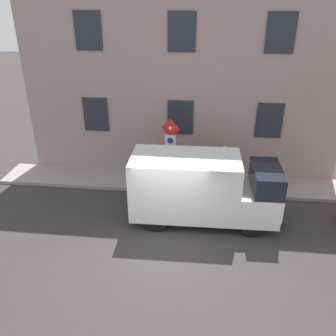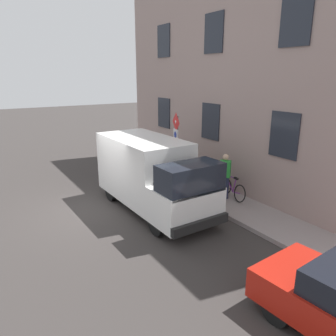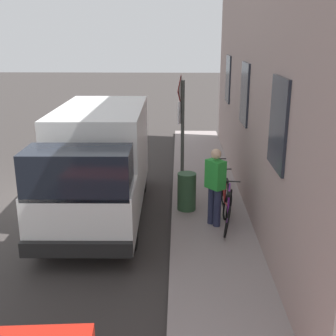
{
  "view_description": "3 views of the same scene",
  "coord_description": "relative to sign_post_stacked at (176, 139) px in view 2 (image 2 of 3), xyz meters",
  "views": [
    {
      "loc": [
        -9.49,
        -1.11,
        7.61
      ],
      "look_at": [
        2.75,
        0.27,
        1.5
      ],
      "focal_mm": 38.18,
      "sensor_mm": 36.0,
      "label": 1
    },
    {
      "loc": [
        -3.57,
        -10.4,
        4.66
      ],
      "look_at": [
        3.17,
        0.24,
        0.97
      ],
      "focal_mm": 34.29,
      "sensor_mm": 36.0,
      "label": 2
    },
    {
      "loc": [
        3.51,
        -10.6,
        4.13
      ],
      "look_at": [
        3.26,
        -0.71,
        1.06
      ],
      "focal_mm": 45.86,
      "sensor_mm": 36.0,
      "label": 3
    }
  ],
  "objects": [
    {
      "name": "delivery_van",
      "position": [
        -1.91,
        -1.33,
        -0.79
      ],
      "size": [
        2.1,
        5.37,
        2.5
      ],
      "rotation": [
        0.0,
        0.0,
        4.73
      ],
      "color": "white",
      "rests_on": "ground_plane"
    },
    {
      "name": "bicycle_red",
      "position": [
        1.02,
        -1.36,
        -1.62
      ],
      "size": [
        0.46,
        1.72,
        0.89
      ],
      "rotation": [
        0.0,
        0.0,
        1.61
      ],
      "color": "black",
      "rests_on": "sidewalk_slab"
    },
    {
      "name": "bicycle_purple",
      "position": [
        1.02,
        -2.26,
        -1.62
      ],
      "size": [
        0.49,
        1.71,
        0.89
      ],
      "rotation": [
        0.0,
        0.0,
        1.43
      ],
      "color": "black",
      "rests_on": "sidewalk_slab"
    },
    {
      "name": "building_facade",
      "position": [
        1.92,
        -0.26,
        2.18
      ],
      "size": [
        0.75,
        13.55,
        8.62
      ],
      "color": "gray",
      "rests_on": "ground_plane"
    },
    {
      "name": "litter_bin",
      "position": [
        0.14,
        -1.33,
        -1.54
      ],
      "size": [
        0.44,
        0.44,
        0.9
      ],
      "primitive_type": "cylinder",
      "color": "#2D5133",
      "rests_on": "sidewalk_slab"
    },
    {
      "name": "ground_plane",
      "position": [
        -3.58,
        -0.26,
        -2.13
      ],
      "size": [
        80.0,
        80.0,
        0.0
      ],
      "primitive_type": "plane",
      "color": "#35302E"
    },
    {
      "name": "pedestrian",
      "position": [
        0.72,
        -2.18,
        -1.06
      ],
      "size": [
        0.45,
        0.47,
        1.72
      ],
      "rotation": [
        0.0,
        0.0,
        3.83
      ],
      "color": "#262B47",
      "rests_on": "sidewalk_slab"
    },
    {
      "name": "sign_post_stacked",
      "position": [
        0.0,
        0.0,
        0.0
      ],
      "size": [
        0.2,
        0.55,
        2.95
      ],
      "color": "#474C47",
      "rests_on": "sidewalk_slab"
    },
    {
      "name": "sidewalk_slab",
      "position": [
        0.68,
        -0.26,
        -2.06
      ],
      "size": [
        1.78,
        15.55,
        0.14
      ],
      "primitive_type": "cube",
      "color": "gray",
      "rests_on": "ground_plane"
    },
    {
      "name": "bicycle_orange",
      "position": [
        1.02,
        -0.45,
        -1.62
      ],
      "size": [
        0.46,
        1.71,
        0.89
      ],
      "rotation": [
        0.0,
        0.0,
        1.68
      ],
      "color": "black",
      "rests_on": "sidewalk_slab"
    }
  ]
}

